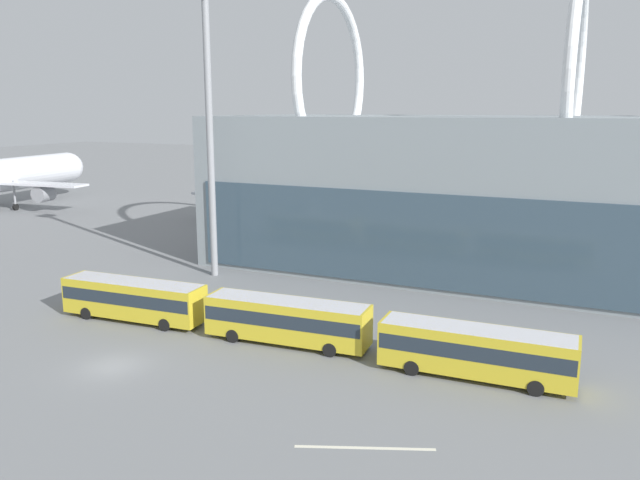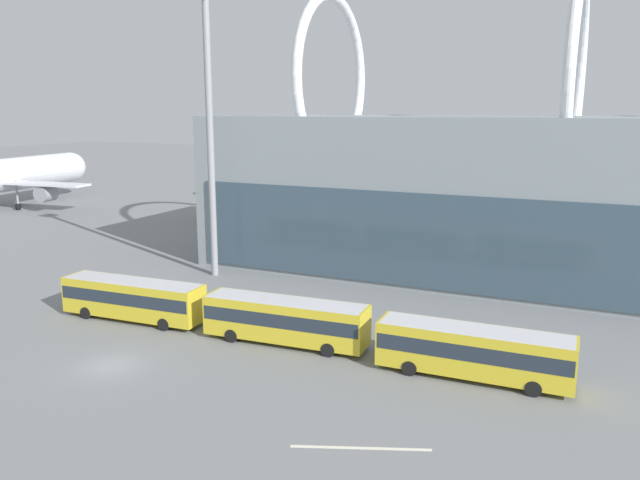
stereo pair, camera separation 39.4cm
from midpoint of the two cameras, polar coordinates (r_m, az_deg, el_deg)
ground_plane at (r=44.76m, az=-18.64°, el=-10.89°), size 440.00×440.00×0.00m
airliner_at_gate_near at (r=120.73m, az=-27.24°, el=5.23°), size 35.23×38.67×13.86m
airliner_at_gate_far at (r=92.89m, az=-0.38°, el=4.55°), size 37.98×37.91×13.22m
shuttle_bus_0 at (r=52.89m, az=-16.88°, el=-5.04°), size 12.39×3.41×3.27m
shuttle_bus_1 at (r=45.81m, az=-3.30°, el=-7.16°), size 12.41×3.49×3.27m
shuttle_bus_2 at (r=41.33m, az=13.80°, el=-9.66°), size 12.33×3.06×3.27m
floodlight_mast at (r=63.42m, az=-10.27°, el=10.89°), size 2.14×2.14×28.03m
lane_stripe_2 at (r=33.41m, az=3.77°, el=-18.44°), size 6.75×2.91×0.01m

